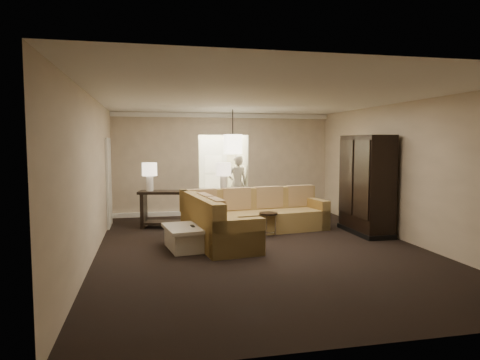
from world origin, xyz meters
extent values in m
plane|color=black|center=(0.00, 0.00, 0.00)|extent=(8.00, 8.00, 0.00)
cube|color=beige|center=(0.00, 4.00, 1.40)|extent=(6.00, 0.04, 2.80)
cube|color=beige|center=(0.00, -4.00, 1.40)|extent=(6.00, 0.04, 2.80)
cube|color=beige|center=(-3.00, 0.00, 1.40)|extent=(0.04, 8.00, 2.80)
cube|color=beige|center=(3.00, 0.00, 1.40)|extent=(0.04, 8.00, 2.80)
cube|color=white|center=(0.00, 0.00, 2.80)|extent=(6.00, 8.00, 0.02)
cube|color=white|center=(0.00, 3.95, 2.73)|extent=(6.00, 0.10, 0.12)
cube|color=white|center=(0.00, 3.95, 0.06)|extent=(6.00, 0.10, 0.12)
cube|color=silver|center=(-2.97, 2.80, 1.05)|extent=(0.05, 0.90, 2.10)
cube|color=white|center=(0.00, 5.00, 0.00)|extent=(1.40, 2.00, 0.01)
cube|color=beige|center=(-0.70, 5.00, 1.40)|extent=(0.04, 2.00, 2.80)
cube|color=beige|center=(0.70, 5.00, 1.40)|extent=(0.04, 2.00, 2.80)
cube|color=beige|center=(0.00, 6.00, 1.40)|extent=(1.40, 0.04, 2.80)
cube|color=silver|center=(0.00, 5.97, 1.05)|extent=(0.90, 0.05, 2.10)
cube|color=brown|center=(0.30, 1.49, 0.23)|extent=(3.34, 1.41, 0.45)
cube|color=brown|center=(-0.65, 0.11, 0.23)|extent=(1.17, 1.63, 0.45)
cube|color=brown|center=(0.25, 1.85, 0.70)|extent=(3.24, 0.71, 0.50)
cube|color=brown|center=(-1.08, 0.59, 0.70)|extent=(0.62, 2.60, 0.50)
cube|color=brown|center=(1.80, 1.70, 0.33)|extent=(0.35, 0.99, 0.67)
cube|color=brown|center=(-0.56, -0.53, 0.33)|extent=(0.99, 0.35, 0.67)
cube|color=#A38C57|center=(-0.92, 1.63, 0.72)|extent=(0.69, 0.26, 0.50)
cube|color=#A38C57|center=(-0.12, 1.74, 0.72)|extent=(0.69, 0.26, 0.50)
cube|color=#A38C57|center=(0.69, 1.85, 0.72)|extent=(0.69, 0.26, 0.50)
cube|color=#A38C57|center=(1.49, 1.96, 0.72)|extent=(0.69, 0.26, 0.50)
cube|color=#A38C57|center=(-0.96, 0.72, 0.72)|extent=(0.26, 0.66, 0.50)
cube|color=#A38C57|center=(-0.86, -0.03, 0.72)|extent=(0.26, 0.66, 0.50)
cube|color=silver|center=(-1.22, 0.25, 0.18)|extent=(1.10, 1.10, 0.36)
cube|color=silver|center=(-1.22, 0.25, 0.39)|extent=(1.22, 1.22, 0.06)
cube|color=black|center=(-1.27, 0.19, 0.44)|extent=(0.08, 0.18, 0.02)
cube|color=beige|center=(-1.09, 0.44, 0.43)|extent=(0.28, 0.35, 0.01)
cube|color=black|center=(-1.18, 2.29, 0.83)|extent=(2.29, 0.95, 0.06)
cube|color=black|center=(-2.17, 2.50, 0.41)|extent=(0.17, 0.46, 0.81)
cube|color=black|center=(-0.18, 2.09, 0.41)|extent=(0.17, 0.46, 0.81)
cube|color=black|center=(-1.18, 2.29, 0.12)|extent=(2.18, 0.88, 0.04)
cube|color=black|center=(2.60, 0.80, 1.07)|extent=(0.59, 1.43, 2.15)
cube|color=black|center=(2.29, 0.45, 1.23)|extent=(0.03, 0.63, 1.64)
cube|color=black|center=(2.29, 1.16, 1.23)|extent=(0.03, 0.63, 1.64)
cube|color=black|center=(2.60, 0.80, 0.05)|extent=(0.63, 1.49, 0.10)
cylinder|color=black|center=(0.44, 1.01, 0.48)|extent=(0.40, 0.40, 0.04)
torus|color=silver|center=(0.44, 1.01, 0.09)|extent=(0.33, 0.33, 0.02)
cylinder|color=silver|center=(0.60, 1.00, 0.24)|extent=(0.02, 0.02, 0.47)
cylinder|color=silver|center=(0.38, 1.15, 0.24)|extent=(0.02, 0.02, 0.47)
cylinder|color=silver|center=(0.35, 0.89, 0.24)|extent=(0.02, 0.02, 0.47)
cylinder|color=white|center=(-2.03, 2.47, 1.04)|extent=(0.16, 0.16, 0.36)
cylinder|color=beige|center=(-2.03, 2.47, 1.37)|extent=(0.35, 0.35, 0.30)
cylinder|color=white|center=(-0.33, 2.12, 1.04)|extent=(0.16, 0.16, 0.36)
cylinder|color=beige|center=(-0.33, 2.12, 1.37)|extent=(0.35, 0.35, 0.30)
cylinder|color=black|center=(0.00, 2.70, 2.50)|extent=(0.02, 0.02, 0.60)
cube|color=#F6E6C0|center=(0.00, 2.70, 1.95)|extent=(0.38, 0.38, 0.48)
imported|color=beige|center=(0.45, 4.30, 0.90)|extent=(0.71, 0.54, 1.80)
camera|label=1|loc=(-2.06, -7.69, 1.99)|focal=32.00mm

